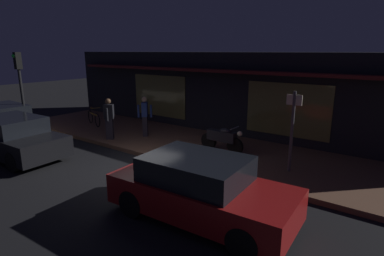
# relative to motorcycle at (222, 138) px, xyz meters

# --- Properties ---
(ground_plane) EXTENTS (60.00, 60.00, 0.00)m
(ground_plane) POSITION_rel_motorcycle_xyz_m (-1.71, -2.79, -0.65)
(ground_plane) COLOR black
(sidewalk_slab) EXTENTS (18.00, 4.00, 0.15)m
(sidewalk_slab) POSITION_rel_motorcycle_xyz_m (-1.71, 0.21, -0.57)
(sidewalk_slab) COLOR brown
(sidewalk_slab) RESTS_ON ground_plane
(storefront_building) EXTENTS (18.00, 3.30, 3.60)m
(storefront_building) POSITION_rel_motorcycle_xyz_m (-1.71, 3.59, 1.16)
(storefront_building) COLOR black
(storefront_building) RESTS_ON ground_plane
(motorcycle) EXTENTS (1.70, 0.55, 0.97)m
(motorcycle) POSITION_rel_motorcycle_xyz_m (0.00, 0.00, 0.00)
(motorcycle) COLOR black
(motorcycle) RESTS_ON sidewalk_slab
(bicycle_parked) EXTENTS (1.59, 0.61, 0.91)m
(bicycle_parked) POSITION_rel_motorcycle_xyz_m (-7.12, -0.11, -0.14)
(bicycle_parked) COLOR black
(bicycle_parked) RESTS_ON sidewalk_slab
(person_photographer) EXTENTS (0.44, 0.55, 1.67)m
(person_photographer) POSITION_rel_motorcycle_xyz_m (-4.52, -1.27, 0.38)
(person_photographer) COLOR #28232D
(person_photographer) RESTS_ON sidewalk_slab
(person_bystander) EXTENTS (0.54, 0.44, 1.67)m
(person_bystander) POSITION_rel_motorcycle_xyz_m (-3.71, -0.07, 0.38)
(person_bystander) COLOR #28232D
(person_bystander) RESTS_ON sidewalk_slab
(sign_post) EXTENTS (0.44, 0.09, 2.40)m
(sign_post) POSITION_rel_motorcycle_xyz_m (2.55, -0.40, 0.86)
(sign_post) COLOR #47474C
(sign_post) RESTS_ON sidewalk_slab
(traffic_light_pole) EXTENTS (0.24, 0.33, 3.60)m
(traffic_light_pole) POSITION_rel_motorcycle_xyz_m (-8.36, -2.74, 1.83)
(traffic_light_pole) COLOR black
(traffic_light_pole) RESTS_ON ground_plane
(parked_car_near) EXTENTS (4.17, 1.93, 1.42)m
(parked_car_near) POSITION_rel_motorcycle_xyz_m (-8.82, -3.43, 0.06)
(parked_car_near) COLOR black
(parked_car_near) RESTS_ON ground_plane
(parked_car_far) EXTENTS (4.17, 1.92, 1.42)m
(parked_car_far) POSITION_rel_motorcycle_xyz_m (-5.87, -4.37, 0.06)
(parked_car_far) COLOR black
(parked_car_far) RESTS_ON ground_plane
(parked_car_across) EXTENTS (4.18, 1.95, 1.42)m
(parked_car_across) POSITION_rel_motorcycle_xyz_m (1.77, -3.96, 0.06)
(parked_car_across) COLOR black
(parked_car_across) RESTS_ON ground_plane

